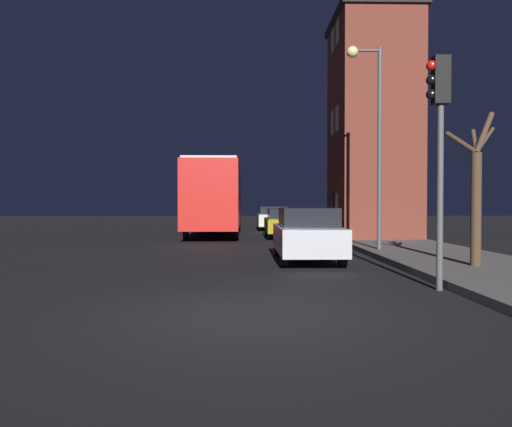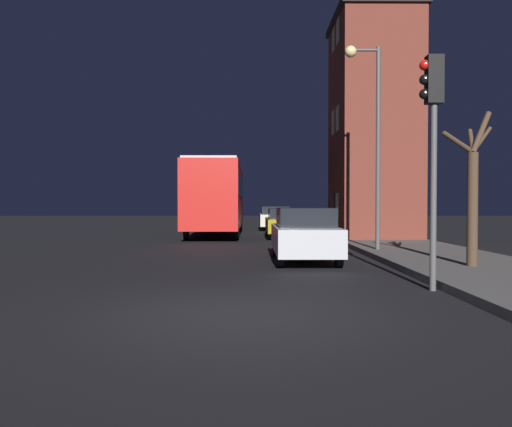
% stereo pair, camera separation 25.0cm
% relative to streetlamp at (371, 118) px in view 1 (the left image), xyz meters
% --- Properties ---
extents(ground_plane, '(120.00, 120.00, 0.00)m').
position_rel_streetlamp_xyz_m(ground_plane, '(-4.03, -8.65, -4.43)').
color(ground_plane, black).
extents(brick_building, '(3.66, 4.65, 10.00)m').
position_rel_streetlamp_xyz_m(brick_building, '(1.69, 6.48, 0.75)').
color(brick_building, brown).
rests_on(brick_building, sidewalk).
extents(streetlamp, '(1.16, 0.38, 6.58)m').
position_rel_streetlamp_xyz_m(streetlamp, '(0.00, 0.00, 0.00)').
color(streetlamp, '#4C4C4C').
rests_on(streetlamp, sidewalk).
extents(traffic_light, '(0.43, 0.24, 4.43)m').
position_rel_streetlamp_xyz_m(traffic_light, '(-0.42, -6.77, -1.26)').
color(traffic_light, '#4C4C4C').
rests_on(traffic_light, ground).
extents(bare_tree, '(1.16, 1.07, 3.74)m').
position_rel_streetlamp_xyz_m(bare_tree, '(1.46, -4.26, -2.46)').
color(bare_tree, '#473323').
rests_on(bare_tree, sidewalk).
extents(bus, '(2.53, 11.27, 3.68)m').
position_rel_streetlamp_xyz_m(bus, '(-5.65, 10.25, -2.24)').
color(bus, red).
rests_on(bus, ground).
extents(car_near_lane, '(1.70, 4.21, 1.53)m').
position_rel_streetlamp_xyz_m(car_near_lane, '(-2.33, -2.00, -3.65)').
color(car_near_lane, '#B7BABF').
rests_on(car_near_lane, ground).
extents(car_mid_lane, '(1.88, 4.49, 1.41)m').
position_rel_streetlamp_xyz_m(car_mid_lane, '(-2.17, 7.87, -3.68)').
color(car_mid_lane, olive).
rests_on(car_mid_lane, ground).
extents(car_far_lane, '(1.90, 3.86, 1.47)m').
position_rel_streetlamp_xyz_m(car_far_lane, '(-2.38, 14.97, -3.67)').
color(car_far_lane, beige).
rests_on(car_far_lane, ground).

